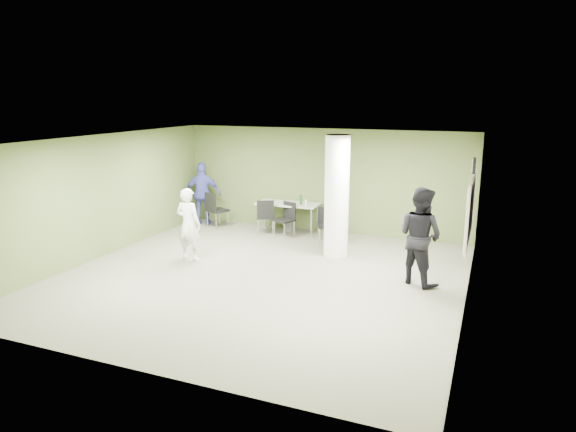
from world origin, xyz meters
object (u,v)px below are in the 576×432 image
at_px(woman_white, 188,224).
at_px(man_blue, 203,194).
at_px(chair_back_left, 215,207).
at_px(man_black, 420,236).
at_px(folding_table, 288,205).

distance_m(woman_white, man_blue, 3.27).
bearing_deg(chair_back_left, man_blue, -1.10).
distance_m(man_black, man_blue, 6.94).
xyz_separation_m(chair_back_left, man_black, (5.94, -2.31, 0.38)).
xyz_separation_m(woman_white, man_black, (5.04, 0.40, 0.15)).
height_order(folding_table, man_blue, man_blue).
relative_size(folding_table, man_black, 0.88).
distance_m(chair_back_left, man_black, 6.38).
bearing_deg(chair_back_left, woman_white, 132.37).
distance_m(folding_table, man_blue, 2.59).
bearing_deg(man_blue, man_black, 140.04).
bearing_deg(folding_table, chair_back_left, -171.76).
relative_size(man_black, man_blue, 1.08).
xyz_separation_m(folding_table, woman_white, (-1.17, -3.10, 0.07)).
bearing_deg(man_blue, woman_white, 97.15).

